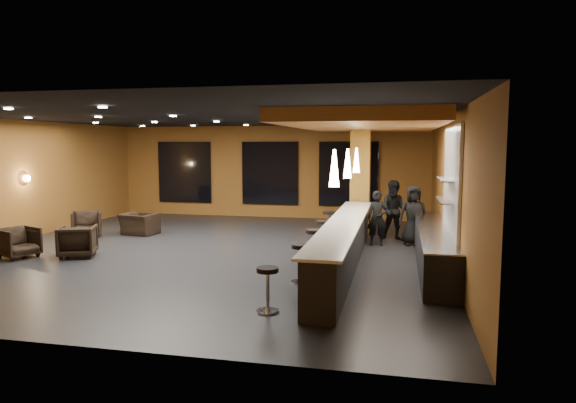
% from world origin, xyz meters
% --- Properties ---
extents(floor, '(12.00, 13.00, 0.10)m').
position_xyz_m(floor, '(0.00, 0.00, -0.05)').
color(floor, black).
rests_on(floor, ground).
extents(ceiling, '(12.00, 13.00, 0.10)m').
position_xyz_m(ceiling, '(0.00, 0.00, 3.55)').
color(ceiling, black).
extents(wall_back, '(12.00, 0.10, 3.50)m').
position_xyz_m(wall_back, '(0.00, 6.55, 1.75)').
color(wall_back, brown).
rests_on(wall_back, floor).
extents(wall_front, '(12.00, 0.10, 3.50)m').
position_xyz_m(wall_front, '(0.00, -6.55, 1.75)').
color(wall_front, brown).
rests_on(wall_front, floor).
extents(wall_left, '(0.10, 13.00, 3.50)m').
position_xyz_m(wall_left, '(-6.05, 0.00, 1.75)').
color(wall_left, brown).
rests_on(wall_left, floor).
extents(wall_right, '(0.10, 13.00, 3.50)m').
position_xyz_m(wall_right, '(6.05, 0.00, 1.75)').
color(wall_right, brown).
rests_on(wall_right, floor).
extents(wood_soffit, '(3.60, 8.00, 0.28)m').
position_xyz_m(wood_soffit, '(4.00, 1.00, 3.36)').
color(wood_soffit, '#B57135').
rests_on(wood_soffit, ceiling).
extents(window_left, '(2.20, 0.06, 2.40)m').
position_xyz_m(window_left, '(-3.50, 6.44, 1.70)').
color(window_left, black).
rests_on(window_left, wall_back).
extents(window_center, '(2.20, 0.06, 2.40)m').
position_xyz_m(window_center, '(0.00, 6.44, 1.70)').
color(window_center, black).
rests_on(window_center, wall_back).
extents(window_right, '(2.20, 0.06, 2.40)m').
position_xyz_m(window_right, '(3.00, 6.44, 1.70)').
color(window_right, black).
rests_on(window_right, wall_back).
extents(tile_backsplash, '(0.06, 3.20, 2.40)m').
position_xyz_m(tile_backsplash, '(5.96, -1.00, 2.00)').
color(tile_backsplash, white).
rests_on(tile_backsplash, wall_right).
extents(bar_counter, '(0.60, 8.00, 1.00)m').
position_xyz_m(bar_counter, '(3.65, -1.00, 0.50)').
color(bar_counter, black).
rests_on(bar_counter, floor).
extents(bar_top, '(0.78, 8.10, 0.05)m').
position_xyz_m(bar_top, '(3.65, -1.00, 1.02)').
color(bar_top, white).
rests_on(bar_top, bar_counter).
extents(prep_counter, '(0.70, 6.00, 0.86)m').
position_xyz_m(prep_counter, '(5.65, -0.50, 0.43)').
color(prep_counter, black).
rests_on(prep_counter, floor).
extents(prep_top, '(0.72, 6.00, 0.03)m').
position_xyz_m(prep_top, '(5.65, -0.50, 0.89)').
color(prep_top, silver).
rests_on(prep_top, prep_counter).
extents(wall_shelf_lower, '(0.30, 1.50, 0.03)m').
position_xyz_m(wall_shelf_lower, '(5.82, -1.20, 1.60)').
color(wall_shelf_lower, silver).
rests_on(wall_shelf_lower, wall_right).
extents(wall_shelf_upper, '(0.30, 1.50, 0.03)m').
position_xyz_m(wall_shelf_upper, '(5.82, -1.20, 2.05)').
color(wall_shelf_upper, silver).
rests_on(wall_shelf_upper, wall_right).
extents(column, '(0.60, 0.60, 3.50)m').
position_xyz_m(column, '(3.65, 3.60, 1.75)').
color(column, '#A16F24').
rests_on(column, floor).
extents(wall_sconce, '(0.22, 0.22, 0.22)m').
position_xyz_m(wall_sconce, '(-5.88, 0.50, 1.80)').
color(wall_sconce, '#FFE5B2').
rests_on(wall_sconce, wall_left).
extents(pendant_0, '(0.20, 0.20, 0.70)m').
position_xyz_m(pendant_0, '(3.65, -3.00, 2.35)').
color(pendant_0, white).
rests_on(pendant_0, wood_soffit).
extents(pendant_1, '(0.20, 0.20, 0.70)m').
position_xyz_m(pendant_1, '(3.65, -0.50, 2.35)').
color(pendant_1, white).
rests_on(pendant_1, wood_soffit).
extents(pendant_2, '(0.20, 0.20, 0.70)m').
position_xyz_m(pendant_2, '(3.65, 2.00, 2.35)').
color(pendant_2, white).
rests_on(pendant_2, wood_soffit).
extents(staff_a, '(0.58, 0.40, 1.52)m').
position_xyz_m(staff_a, '(4.28, 1.65, 0.76)').
color(staff_a, black).
rests_on(staff_a, floor).
extents(staff_b, '(0.91, 0.74, 1.75)m').
position_xyz_m(staff_b, '(4.73, 2.59, 0.88)').
color(staff_b, black).
rests_on(staff_b, floor).
extents(staff_c, '(0.88, 0.65, 1.67)m').
position_xyz_m(staff_c, '(5.25, 1.93, 0.83)').
color(staff_c, black).
rests_on(staff_c, floor).
extents(armchair_a, '(1.07, 1.06, 0.75)m').
position_xyz_m(armchair_a, '(-4.33, -1.80, 0.38)').
color(armchair_a, black).
rests_on(armchair_a, floor).
extents(armchair_b, '(1.11, 1.12, 0.79)m').
position_xyz_m(armchair_b, '(-2.96, -1.40, 0.39)').
color(armchair_b, black).
rests_on(armchair_b, floor).
extents(armchair_c, '(1.15, 1.16, 0.78)m').
position_xyz_m(armchair_c, '(-4.43, 1.19, 0.39)').
color(armchair_c, black).
rests_on(armchair_c, floor).
extents(armchair_d, '(1.15, 1.04, 0.66)m').
position_xyz_m(armchair_d, '(-3.02, 1.85, 0.33)').
color(armchair_d, black).
rests_on(armchair_d, floor).
extents(bar_stool_0, '(0.39, 0.39, 0.76)m').
position_xyz_m(bar_stool_0, '(2.75, -4.52, 0.49)').
color(bar_stool_0, silver).
rests_on(bar_stool_0, floor).
extents(bar_stool_1, '(0.40, 0.40, 0.79)m').
position_xyz_m(bar_stool_1, '(2.94, -2.60, 0.51)').
color(bar_stool_1, silver).
rests_on(bar_stool_1, floor).
extents(bar_stool_2, '(0.42, 0.42, 0.83)m').
position_xyz_m(bar_stool_2, '(2.95, -1.01, 0.53)').
color(bar_stool_2, silver).
rests_on(bar_stool_2, floor).
extents(bar_stool_3, '(0.39, 0.39, 0.77)m').
position_xyz_m(bar_stool_3, '(2.87, 0.83, 0.49)').
color(bar_stool_3, silver).
rests_on(bar_stool_3, floor).
extents(bar_stool_4, '(0.41, 0.41, 0.82)m').
position_xyz_m(bar_stool_4, '(2.84, 2.43, 0.52)').
color(bar_stool_4, silver).
rests_on(bar_stool_4, floor).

